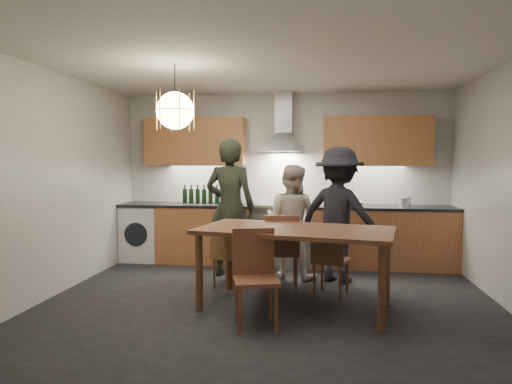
# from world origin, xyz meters

# --- Properties ---
(ground) EXTENTS (5.00, 5.00, 0.00)m
(ground) POSITION_xyz_m (0.00, 0.00, 0.00)
(ground) COLOR black
(ground) RESTS_ON ground
(room_shell) EXTENTS (5.02, 4.52, 2.61)m
(room_shell) POSITION_xyz_m (0.00, 0.00, 1.71)
(room_shell) COLOR silver
(room_shell) RESTS_ON ground
(counter_run) EXTENTS (5.00, 0.62, 0.90)m
(counter_run) POSITION_xyz_m (0.02, 1.95, 0.45)
(counter_run) COLOR #CC7F4E
(counter_run) RESTS_ON ground
(range_stove) EXTENTS (0.90, 0.60, 0.92)m
(range_stove) POSITION_xyz_m (0.00, 1.94, 0.44)
(range_stove) COLOR silver
(range_stove) RESTS_ON ground
(wall_fixtures) EXTENTS (4.30, 0.54, 1.10)m
(wall_fixtures) POSITION_xyz_m (0.00, 2.07, 1.87)
(wall_fixtures) COLOR #C9834D
(wall_fixtures) RESTS_ON ground
(pendant_lamp) EXTENTS (0.43, 0.43, 0.70)m
(pendant_lamp) POSITION_xyz_m (-1.00, -0.10, 2.10)
(pendant_lamp) COLOR black
(pendant_lamp) RESTS_ON ground
(dining_table) EXTENTS (2.18, 1.38, 0.85)m
(dining_table) POSITION_xyz_m (0.29, -0.07, 0.75)
(dining_table) COLOR brown
(dining_table) RESTS_ON ground
(chair_back_left) EXTENTS (0.47, 0.47, 0.80)m
(chair_back_left) POSITION_xyz_m (-0.57, 0.53, 0.46)
(chair_back_left) COLOR brown
(chair_back_left) RESTS_ON ground
(chair_back_mid) EXTENTS (0.45, 0.45, 0.92)m
(chair_back_mid) POSITION_xyz_m (0.10, 0.56, 0.53)
(chair_back_mid) COLOR brown
(chair_back_mid) RESTS_ON ground
(chair_back_right) EXTENTS (0.48, 0.48, 0.84)m
(chair_back_right) POSITION_xyz_m (0.66, 0.36, 0.48)
(chair_back_right) COLOR brown
(chair_back_right) RESTS_ON ground
(chair_front) EXTENTS (0.51, 0.51, 0.91)m
(chair_front) POSITION_xyz_m (-0.07, -0.61, 0.52)
(chair_front) COLOR brown
(chair_front) RESTS_ON ground
(person_left) EXTENTS (0.72, 0.52, 1.86)m
(person_left) POSITION_xyz_m (-0.65, 1.14, 0.93)
(person_left) COLOR black
(person_left) RESTS_ON ground
(person_mid) EXTENTS (0.89, 0.79, 1.51)m
(person_mid) POSITION_xyz_m (0.17, 1.21, 0.76)
(person_mid) COLOR beige
(person_mid) RESTS_ON ground
(person_right) EXTENTS (1.29, 1.06, 1.74)m
(person_right) POSITION_xyz_m (0.79, 1.07, 0.87)
(person_right) COLOR black
(person_right) RESTS_ON ground
(mixing_bowl) EXTENTS (0.30, 0.30, 0.07)m
(mixing_bowl) POSITION_xyz_m (1.05, 1.88, 0.94)
(mixing_bowl) COLOR #BCBCC0
(mixing_bowl) RESTS_ON counter_run
(stock_pot) EXTENTS (0.18, 0.18, 0.12)m
(stock_pot) POSITION_xyz_m (1.77, 1.94, 0.96)
(stock_pot) COLOR silver
(stock_pot) RESTS_ON counter_run
(wine_bottles) EXTENTS (0.68, 0.07, 0.29)m
(wine_bottles) POSITION_xyz_m (-1.22, 2.01, 1.04)
(wine_bottles) COLOR black
(wine_bottles) RESTS_ON counter_run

